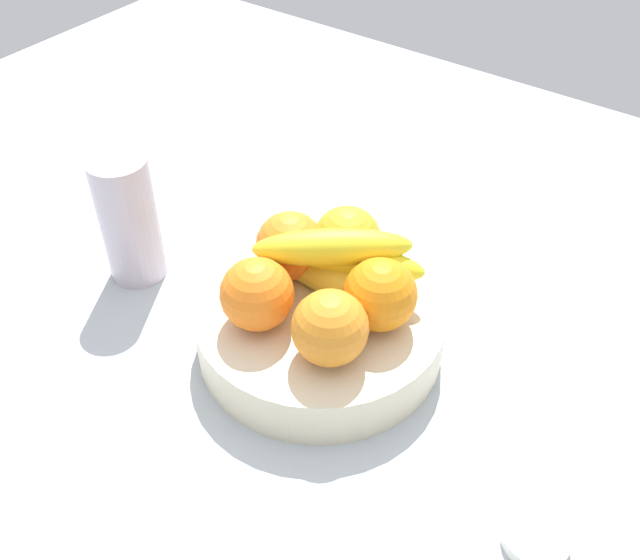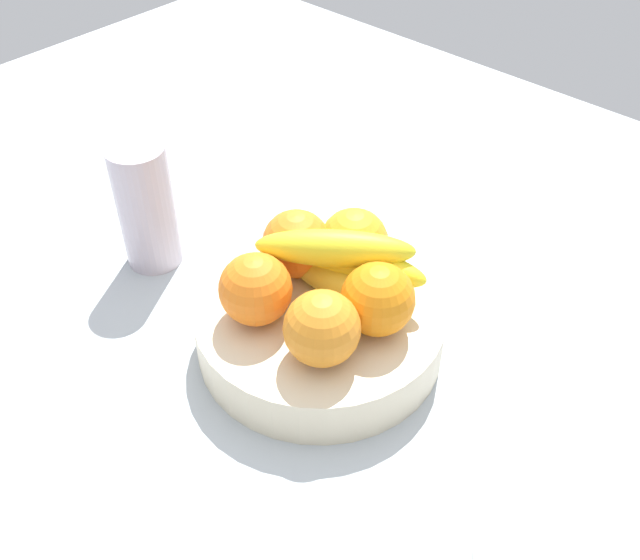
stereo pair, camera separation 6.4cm
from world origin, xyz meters
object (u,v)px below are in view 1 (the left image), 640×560
object	(u,v)px
orange_front_right	(380,295)
banana_bunch	(336,262)
orange_back_left	(291,245)
fruit_bowl	(320,326)
orange_front_left	(330,328)
thermos_tumbler	(129,219)
orange_back_right	(257,294)
jar_lid	(536,537)
orange_center	(347,240)

from	to	relation	value
orange_front_right	banana_bunch	distance (cm)	6.51
orange_back_left	fruit_bowl	bearing A→B (deg)	-25.93
orange_front_left	thermos_tumbler	world-z (taller)	thermos_tumbler
orange_back_right	thermos_tumbler	size ratio (longest dim) A/B	0.47
fruit_bowl	thermos_tumbler	size ratio (longest dim) A/B	1.66
orange_back_left	banana_bunch	world-z (taller)	banana_bunch
orange_back_right	jar_lid	size ratio (longest dim) A/B	1.27
fruit_bowl	orange_back_left	xyz separation A→B (cm)	(-6.08, 2.95, 6.85)
thermos_tumbler	orange_front_right	bearing A→B (deg)	8.82
orange_center	orange_back_left	xyz separation A→B (cm)	(-4.55, -4.34, 0.00)
orange_back_left	orange_back_right	xyz separation A→B (cm)	(2.00, -8.41, 0.00)
orange_back_left	banana_bunch	distance (cm)	5.96
orange_front_right	jar_lid	world-z (taller)	orange_front_right
orange_back_left	orange_back_right	size ratio (longest dim) A/B	1.00
jar_lid	orange_front_right	bearing A→B (deg)	156.66
orange_front_right	jar_lid	xyz separation A→B (cm)	(23.29, -10.05, -9.14)
orange_front_left	orange_back_left	bearing A→B (deg)	143.87
orange_front_left	thermos_tumbler	distance (cm)	30.88
fruit_bowl	orange_front_right	xyz separation A→B (cm)	(6.25, 1.91, 6.85)
thermos_tumbler	orange_back_right	bearing A→B (deg)	-6.15
banana_bunch	thermos_tumbler	distance (cm)	26.67
orange_back_right	jar_lid	world-z (taller)	orange_back_right
orange_front_left	thermos_tumbler	bearing A→B (deg)	176.47
banana_bunch	thermos_tumbler	bearing A→B (deg)	-166.32
orange_back_left	orange_back_right	world-z (taller)	same
orange_center	orange_back_right	xyz separation A→B (cm)	(-2.55, -12.74, 0.00)
orange_center	orange_back_right	bearing A→B (deg)	-101.32
orange_center	banana_bunch	distance (cm)	4.34
orange_back_left	banana_bunch	size ratio (longest dim) A/B	0.43
fruit_bowl	orange_center	bearing A→B (deg)	101.82
orange_center	thermos_tumbler	xyz separation A→B (cm)	(-24.45, -10.38, -1.54)
orange_center	orange_front_left	bearing A→B (deg)	-62.73
orange_back_left	thermos_tumbler	bearing A→B (deg)	-163.10
orange_center	banana_bunch	bearing A→B (deg)	-71.16
orange_front_left	banana_bunch	distance (cm)	9.57
orange_front_right	jar_lid	distance (cm)	26.96
orange_front_right	orange_back_left	distance (cm)	12.37
orange_front_right	fruit_bowl	bearing A→B (deg)	-163.01
orange_center	banana_bunch	world-z (taller)	banana_bunch
thermos_tumbler	orange_center	bearing A→B (deg)	23.01
orange_front_right	banana_bunch	xyz separation A→B (cm)	(-6.38, 1.29, 0.32)
orange_back_left	orange_front_right	bearing A→B (deg)	-4.86
orange_back_right	thermos_tumbler	world-z (taller)	thermos_tumbler
banana_bunch	orange_back_right	bearing A→B (deg)	-114.53
orange_center	orange_back_left	world-z (taller)	same
orange_back_right	thermos_tumbler	xyz separation A→B (cm)	(-21.90, 2.36, -1.54)
fruit_bowl	orange_back_left	world-z (taller)	orange_back_left
fruit_bowl	orange_back_left	size ratio (longest dim) A/B	3.55
orange_front_right	orange_back_right	world-z (taller)	same
fruit_bowl	orange_back_right	world-z (taller)	orange_back_right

